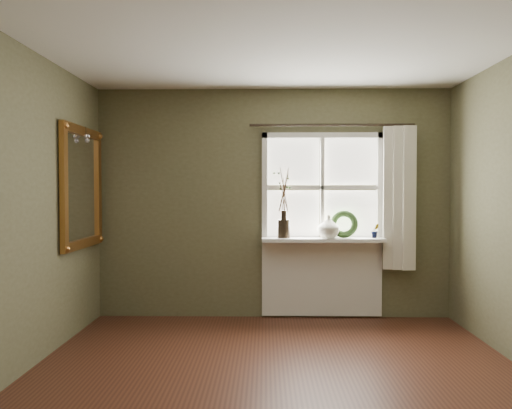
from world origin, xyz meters
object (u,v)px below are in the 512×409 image
at_px(dark_jug, 284,229).
at_px(wreath, 344,227).
at_px(gilt_mirror, 82,187).
at_px(cream_vase, 329,226).

bearing_deg(dark_jug, wreath, 3.39).
xyz_separation_m(dark_jug, gilt_mirror, (-2.08, -0.49, 0.46)).
height_order(wreath, gilt_mirror, gilt_mirror).
distance_m(cream_vase, wreath, 0.18).
distance_m(cream_vase, gilt_mirror, 2.66).
bearing_deg(wreath, dark_jug, -161.85).
relative_size(wreath, gilt_mirror, 0.25).
relative_size(dark_jug, cream_vase, 0.80).
bearing_deg(cream_vase, gilt_mirror, -169.15).
bearing_deg(dark_jug, cream_vase, 0.00).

